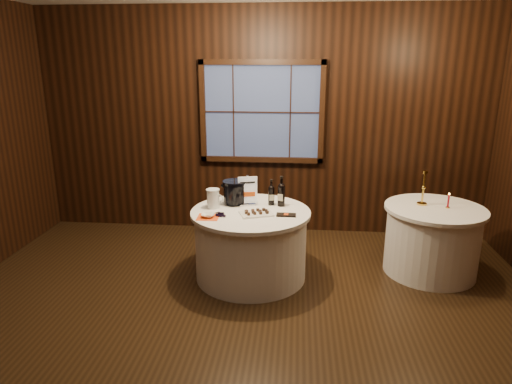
# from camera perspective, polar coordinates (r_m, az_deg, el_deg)

# --- Properties ---
(ground) EXTENTS (6.00, 6.00, 0.00)m
(ground) POSITION_cam_1_polar(r_m,az_deg,el_deg) (4.30, -2.07, -16.48)
(ground) COLOR black
(ground) RESTS_ON ground
(back_wall) EXTENTS (6.00, 0.10, 3.00)m
(back_wall) POSITION_cam_1_polar(r_m,az_deg,el_deg) (6.13, 0.74, 9.00)
(back_wall) COLOR black
(back_wall) RESTS_ON ground
(main_table) EXTENTS (1.28, 1.28, 0.77)m
(main_table) POSITION_cam_1_polar(r_m,az_deg,el_deg) (5.00, -0.67, -6.51)
(main_table) COLOR white
(main_table) RESTS_ON ground
(side_table) EXTENTS (1.08, 1.08, 0.77)m
(side_table) POSITION_cam_1_polar(r_m,az_deg,el_deg) (5.47, 21.12, -5.60)
(side_table) COLOR white
(side_table) RESTS_ON ground
(sign_stand) EXTENTS (0.21, 0.14, 0.34)m
(sign_stand) POSITION_cam_1_polar(r_m,az_deg,el_deg) (5.01, -1.08, -0.39)
(sign_stand) COLOR #B8B9C0
(sign_stand) RESTS_ON main_table
(port_bottle_left) EXTENTS (0.07, 0.08, 0.29)m
(port_bottle_left) POSITION_cam_1_polar(r_m,az_deg,el_deg) (5.03, 1.92, -0.24)
(port_bottle_left) COLOR black
(port_bottle_left) RESTS_ON main_table
(port_bottle_right) EXTENTS (0.08, 0.09, 0.34)m
(port_bottle_right) POSITION_cam_1_polar(r_m,az_deg,el_deg) (4.99, 3.18, -0.14)
(port_bottle_right) COLOR black
(port_bottle_right) RESTS_ON main_table
(ice_bucket) EXTENTS (0.26, 0.26, 0.27)m
(ice_bucket) POSITION_cam_1_polar(r_m,az_deg,el_deg) (5.05, -2.70, 0.01)
(ice_bucket) COLOR black
(ice_bucket) RESTS_ON main_table
(chocolate_plate) EXTENTS (0.39, 0.32, 0.05)m
(chocolate_plate) POSITION_cam_1_polar(r_m,az_deg,el_deg) (4.74, 0.05, -2.63)
(chocolate_plate) COLOR white
(chocolate_plate) RESTS_ON main_table
(chocolate_box) EXTENTS (0.20, 0.10, 0.02)m
(chocolate_box) POSITION_cam_1_polar(r_m,az_deg,el_deg) (4.72, 3.79, -2.88)
(chocolate_box) COLOR black
(chocolate_box) RESTS_ON main_table
(grape_bunch) EXTENTS (0.18, 0.11, 0.04)m
(grape_bunch) POSITION_cam_1_polar(r_m,az_deg,el_deg) (4.71, -4.39, -2.76)
(grape_bunch) COLOR black
(grape_bunch) RESTS_ON main_table
(glass_pitcher) EXTENTS (0.19, 0.15, 0.21)m
(glass_pitcher) POSITION_cam_1_polar(r_m,az_deg,el_deg) (4.95, -5.37, -0.80)
(glass_pitcher) COLOR white
(glass_pitcher) RESTS_ON main_table
(orange_napkin) EXTENTS (0.23, 0.23, 0.00)m
(orange_napkin) POSITION_cam_1_polar(r_m,az_deg,el_deg) (4.69, -6.01, -3.14)
(orange_napkin) COLOR #F04D14
(orange_napkin) RESTS_ON main_table
(cracker_bowl) EXTENTS (0.15, 0.15, 0.03)m
(cracker_bowl) POSITION_cam_1_polar(r_m,az_deg,el_deg) (4.69, -6.02, -2.93)
(cracker_bowl) COLOR white
(cracker_bowl) RESTS_ON orange_napkin
(brass_candlestick) EXTENTS (0.11, 0.11, 0.39)m
(brass_candlestick) POSITION_cam_1_polar(r_m,az_deg,el_deg) (5.35, 20.14, -0.06)
(brass_candlestick) COLOR gold
(brass_candlestick) RESTS_ON side_table
(red_candle) EXTENTS (0.05, 0.05, 0.17)m
(red_candle) POSITION_cam_1_polar(r_m,az_deg,el_deg) (5.35, 22.90, -1.16)
(red_candle) COLOR gold
(red_candle) RESTS_ON side_table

